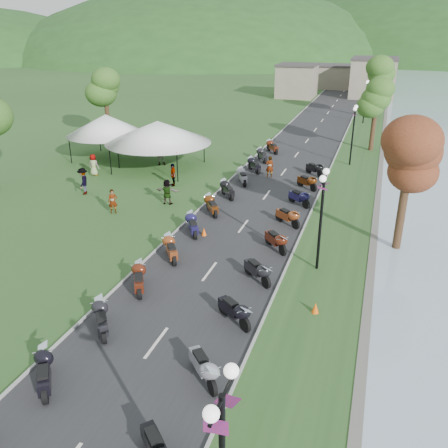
% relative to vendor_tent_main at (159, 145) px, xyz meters
% --- Properties ---
extents(road, '(7.00, 120.00, 0.02)m').
position_rel_vendor_tent_main_xyz_m(road, '(10.27, 8.11, -1.99)').
color(road, '#2B2B2D').
rests_on(road, ground).
extents(hills_backdrop, '(360.00, 120.00, 76.00)m').
position_rel_vendor_tent_main_xyz_m(hills_backdrop, '(10.27, 168.11, -2.00)').
color(hills_backdrop, '#285621').
rests_on(hills_backdrop, ground).
extents(far_building, '(18.00, 16.00, 5.00)m').
position_rel_vendor_tent_main_xyz_m(far_building, '(8.27, 53.11, 0.50)').
color(far_building, gray).
rests_on(far_building, ground).
extents(moto_row_left, '(2.60, 45.72, 1.10)m').
position_rel_vendor_tent_main_xyz_m(moto_row_left, '(7.83, -13.57, -1.45)').
color(moto_row_left, '#331411').
rests_on(moto_row_left, ground).
extents(moto_row_right, '(2.60, 34.93, 1.10)m').
position_rel_vendor_tent_main_xyz_m(moto_row_right, '(12.78, -14.19, -1.45)').
color(moto_row_right, '#331411').
rests_on(moto_row_right, ground).
extents(vendor_tent_main, '(5.88, 5.88, 4.00)m').
position_rel_vendor_tent_main_xyz_m(vendor_tent_main, '(0.00, 0.00, 0.00)').
color(vendor_tent_main, white).
rests_on(vendor_tent_main, ground).
extents(vendor_tent_side, '(4.74, 4.74, 4.00)m').
position_rel_vendor_tent_main_xyz_m(vendor_tent_side, '(-5.69, 1.33, 0.00)').
color(vendor_tent_side, white).
rests_on(vendor_tent_side, ground).
extents(tree_lakeside, '(2.89, 2.89, 8.04)m').
position_rel_vendor_tent_main_xyz_m(tree_lakeside, '(19.06, -10.06, 2.02)').
color(tree_lakeside, '#427326').
rests_on(tree_lakeside, ground).
extents(pedestrian_a, '(0.72, 0.66, 1.60)m').
position_rel_vendor_tent_main_xyz_m(pedestrian_a, '(1.66, -10.41, -2.00)').
color(pedestrian_a, slate).
rests_on(pedestrian_a, ground).
extents(pedestrian_b, '(1.05, 0.76, 1.95)m').
position_rel_vendor_tent_main_xyz_m(pedestrian_b, '(-0.36, 0.99, -2.00)').
color(pedestrian_b, slate).
rests_on(pedestrian_b, ground).
extents(pedestrian_c, '(0.91, 1.35, 1.93)m').
position_rel_vendor_tent_main_xyz_m(pedestrian_c, '(-2.29, -7.76, -2.00)').
color(pedestrian_c, slate).
rests_on(pedestrian_c, ground).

